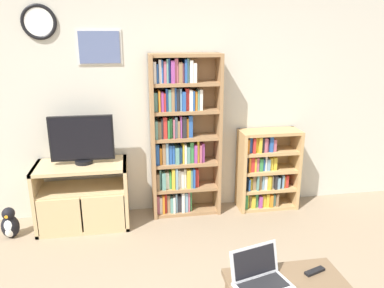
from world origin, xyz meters
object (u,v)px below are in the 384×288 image
object	(u,v)px
television	(82,140)
bookshelf_tall	(181,137)
tv_stand	(83,196)
laptop	(260,276)
remote_near_laptop	(315,271)
bookshelf_short	(264,170)
penguin_figurine	(10,224)

from	to	relation	value
television	bookshelf_tall	bearing A→B (deg)	6.29
tv_stand	television	distance (m)	0.61
laptop	remote_near_laptop	distance (m)	0.43
bookshelf_short	laptop	xyz separation A→B (m)	(-0.73, -1.92, 0.02)
tv_stand	penguin_figurine	size ratio (longest dim) A/B	2.89
bookshelf_tall	bookshelf_short	size ratio (longest dim) A/B	1.92
remote_near_laptop	tv_stand	bearing A→B (deg)	26.56
remote_near_laptop	penguin_figurine	size ratio (longest dim) A/B	0.50
television	remote_near_laptop	world-z (taller)	television
tv_stand	television	bearing A→B (deg)	44.49
bookshelf_tall	laptop	world-z (taller)	bookshelf_tall
television	bookshelf_short	size ratio (longest dim) A/B	0.68
remote_near_laptop	penguin_figurine	distance (m)	2.98
tv_stand	bookshelf_short	distance (m)	2.08
bookshelf_short	laptop	world-z (taller)	bookshelf_short
laptop	penguin_figurine	world-z (taller)	laptop
tv_stand	laptop	bearing A→B (deg)	-53.08
remote_near_laptop	penguin_figurine	world-z (taller)	remote_near_laptop
bookshelf_short	laptop	size ratio (longest dim) A/B	2.27
penguin_figurine	bookshelf_tall	bearing A→B (deg)	8.80
bookshelf_tall	remote_near_laptop	world-z (taller)	bookshelf_tall
bookshelf_tall	laptop	xyz separation A→B (m)	(0.26, -1.94, -0.43)
television	penguin_figurine	xyz separation A→B (m)	(-0.77, -0.17, -0.81)
laptop	bookshelf_tall	bearing A→B (deg)	82.58
tv_stand	bookshelf_tall	bearing A→B (deg)	7.94
tv_stand	remote_near_laptop	distance (m)	2.48
laptop	television	bearing A→B (deg)	110.63
bookshelf_short	penguin_figurine	world-z (taller)	bookshelf_short
television	remote_near_laptop	xyz separation A→B (m)	(1.73, -1.77, -0.54)
bookshelf_tall	penguin_figurine	world-z (taller)	bookshelf_tall
tv_stand	television	size ratio (longest dim) A/B	1.47
bookshelf_short	remote_near_laptop	distance (m)	1.89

